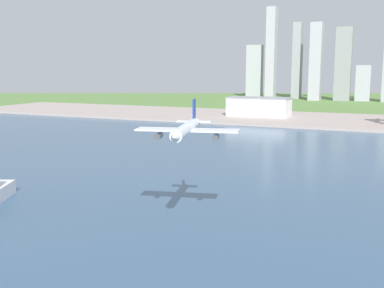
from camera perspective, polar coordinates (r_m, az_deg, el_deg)
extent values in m
plane|color=#5C8441|center=(297.60, 9.64, -0.92)|extent=(2400.00, 2400.00, 0.00)
cube|color=#385675|center=(241.03, 6.04, -3.24)|extent=(840.00, 360.00, 0.15)
cube|color=#AB9B92|center=(482.09, 15.35, 2.92)|extent=(840.00, 140.00, 2.50)
cylinder|color=white|center=(139.99, -0.70, 1.90)|extent=(11.44, 32.00, 3.57)
cone|color=white|center=(122.99, -2.17, 0.86)|extent=(4.26, 4.65, 3.39)
cube|color=white|center=(141.63, -0.58, 1.77)|extent=(32.74, 14.79, 0.50)
cube|color=#193899|center=(153.71, 0.27, 4.04)|extent=(1.44, 3.86, 8.57)
cube|color=white|center=(154.04, 0.27, 2.85)|extent=(12.03, 6.28, 0.36)
cylinder|color=#4C4F54|center=(139.64, 2.97, 0.83)|extent=(3.02, 4.84, 1.96)
cylinder|color=#4C4F54|center=(142.83, -4.19, 1.01)|extent=(3.02, 4.84, 1.96)
cube|color=white|center=(494.15, 8.33, 4.56)|extent=(64.10, 30.11, 18.93)
cube|color=gray|center=(493.43, 8.36, 5.72)|extent=(65.38, 30.71, 1.20)
cube|color=#ACB0B6|center=(849.39, 7.80, 8.92)|extent=(28.00, 15.51, 94.80)
cube|color=#AFACB9|center=(816.70, 9.85, 11.02)|extent=(15.37, 20.93, 156.25)
cube|color=#979AA0|center=(845.94, 12.98, 10.06)|extent=(14.30, 24.50, 132.69)
cube|color=#AEABB8|center=(800.60, 15.17, 9.85)|extent=(18.86, 23.29, 127.81)
cube|color=gray|center=(803.02, 18.30, 9.41)|extent=(25.66, 14.53, 119.74)
cube|color=#ACABB8|center=(806.80, 20.52, 7.11)|extent=(23.12, 15.80, 58.27)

